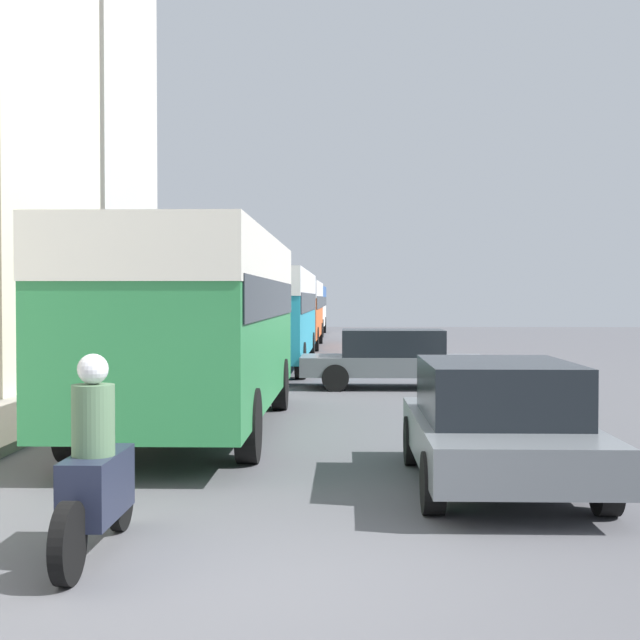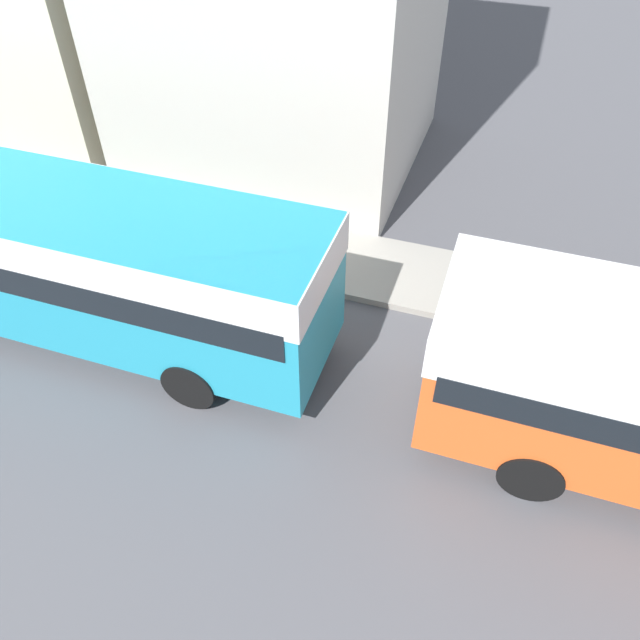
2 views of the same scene
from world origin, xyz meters
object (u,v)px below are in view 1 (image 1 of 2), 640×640
bus_rear (303,303)px  pedestrian_near_curb (107,342)px  bus_following (270,306)px  car_crossing (393,357)px  bus_lead (195,306)px  motorcycle_behind_lead (96,476)px  bus_third_in_line (292,305)px  car_far_curb (497,421)px

bus_rear → pedestrian_near_curb: bus_rear is taller
bus_following → pedestrian_near_curb: 6.62m
car_crossing → pedestrian_near_curb: (-7.02, 0.13, 0.35)m
bus_lead → motorcycle_behind_lead: bus_lead is taller
car_crossing → motorcycle_behind_lead: bearing=167.0°
pedestrian_near_curb → bus_rear: bearing=83.7°
bus_rear → motorcycle_behind_lead: (0.40, -44.84, -1.19)m
car_crossing → bus_following: bearing=31.5°
bus_third_in_line → pedestrian_near_curb: 17.97m
motorcycle_behind_lead → pedestrian_near_curb: size_ratio=1.23×
bus_lead → bus_following: (0.13, 12.73, -0.12)m
bus_following → motorcycle_behind_lead: bus_following is taller
car_far_curb → pedestrian_near_curb: 13.74m
bus_rear → bus_following: bearing=-89.6°
bus_following → car_far_curb: bearing=-76.4°
bus_rear → car_crossing: 30.92m
bus_lead → motorcycle_behind_lead: 7.24m
bus_following → car_far_curb: bus_following is taller
bus_third_in_line → motorcycle_behind_lead: (0.28, -31.91, -1.20)m
bus_following → car_far_curb: (4.09, -16.95, -1.19)m
bus_lead → bus_third_in_line: (0.06, 24.81, -0.18)m
bus_rear → motorcycle_behind_lead: size_ratio=4.53×
bus_following → car_far_curb: 17.48m
bus_third_in_line → bus_rear: 12.93m
bus_third_in_line → motorcycle_behind_lead: bus_third_in_line is taller
car_crossing → car_far_curb: bearing=-176.9°
motorcycle_behind_lead → car_crossing: size_ratio=0.50×
pedestrian_near_curb → car_crossing: bearing=-1.1°
bus_third_in_line → motorcycle_behind_lead: bearing=-89.5°
bus_lead → bus_rear: 37.75m
bus_following → pedestrian_near_curb: bearing=-122.7°
bus_third_in_line → car_far_curb: bus_third_in_line is taller
car_crossing → car_far_curb: size_ratio=1.03×
bus_lead → bus_third_in_line: 24.81m
bus_lead → pedestrian_near_curb: size_ratio=5.01×
bus_rear → bus_third_in_line: bearing=-89.5°
bus_lead → bus_third_in_line: bus_lead is taller
bus_lead → bus_rear: bearing=90.1°
bus_following → car_crossing: (3.47, -5.66, -1.20)m
motorcycle_behind_lead → pedestrian_near_curb: pedestrian_near_curb is taller
bus_rear → bus_lead: bearing=-89.9°
bus_following → bus_rear: bus_following is taller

